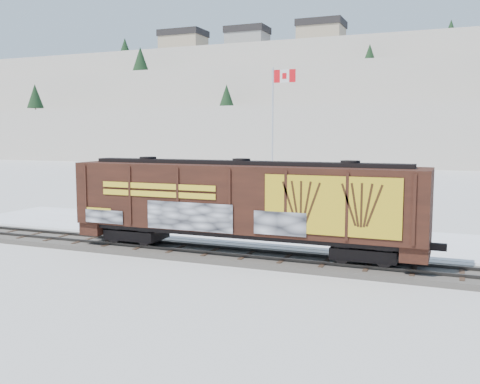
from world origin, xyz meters
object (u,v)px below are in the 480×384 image
at_px(flagpole, 274,160).
at_px(car_dark, 330,227).
at_px(car_silver, 156,212).
at_px(hopper_railcar, 241,201).
at_px(car_white, 197,215).

height_order(flagpole, car_dark, flagpole).
distance_m(car_silver, car_dark, 12.73).
bearing_deg(car_dark, car_silver, 67.47).
xyz_separation_m(hopper_railcar, car_dark, (2.89, 7.48, -2.34)).
height_order(flagpole, car_silver, flagpole).
height_order(car_silver, car_dark, car_silver).
bearing_deg(flagpole, car_dark, -51.91).
bearing_deg(car_silver, car_dark, -114.33).
distance_m(flagpole, car_silver, 10.58).
bearing_deg(car_dark, flagpole, 17.62).
xyz_separation_m(hopper_railcar, flagpole, (-3.59, 15.74, 1.29)).
bearing_deg(car_white, car_silver, 107.42).
relative_size(hopper_railcar, car_dark, 4.32).
xyz_separation_m(car_white, car_dark, (9.21, -0.02, -0.19)).
bearing_deg(car_silver, car_white, -119.34).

